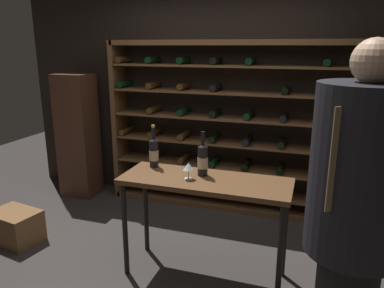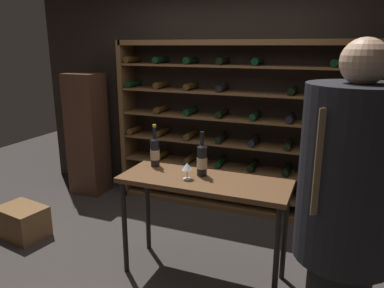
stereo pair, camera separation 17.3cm
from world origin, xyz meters
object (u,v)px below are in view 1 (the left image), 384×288
Objects in this scene: tasting_table at (205,191)px; person_host_in_suit at (356,211)px; display_cabinet at (78,136)px; wine_bottle_gold_foil at (203,159)px; wine_rack at (232,129)px; wine_bottle_amber_reserve at (154,152)px; wine_glass_stemmed_center at (188,167)px; wine_crate at (16,226)px.

tasting_table is 1.29m from person_host_in_suit.
display_cabinet is 4.25× the size of wine_bottle_gold_foil.
person_host_in_suit is 5.27× the size of wine_bottle_gold_foil.
wine_rack is 1.53× the size of person_host_in_suit.
wine_rack is 1.34m from wine_bottle_gold_foil.
wine_bottle_gold_foil is at bearing -8.74° from wine_bottle_amber_reserve.
display_cabinet reaches higher than tasting_table.
wine_bottle_amber_reserve is at bearing 153.34° from wine_glass_stemmed_center.
wine_glass_stemmed_center is at bearing 116.72° from person_host_in_suit.
tasting_table is (0.10, -1.41, -0.21)m from wine_rack.
tasting_table is 2.39m from display_cabinet.
wine_bottle_amber_reserve is (-0.51, 0.15, 0.24)m from tasting_table.
wine_rack is 8.05× the size of wine_bottle_gold_foil.
wine_glass_stemmed_center is at bearing -32.81° from display_cabinet.
wine_crate is at bearing -177.91° from tasting_table.
person_host_in_suit is at bearing -11.94° from wine_crate.
wine_crate is 2.09m from wine_bottle_gold_foil.
wine_rack reaches higher than person_host_in_suit.
wine_rack reaches higher than wine_bottle_amber_reserve.
wine_glass_stemmed_center is (0.39, -0.19, -0.03)m from wine_bottle_amber_reserve.
wine_crate is 1.68m from wine_bottle_amber_reserve.
wine_bottle_gold_foil is at bearing -87.74° from wine_rack.
tasting_table is 3.64× the size of wine_bottle_amber_reserve.
wine_glass_stemmed_center is (-1.16, 0.66, -0.09)m from person_host_in_suit.
display_cabinet reaches higher than wine_glass_stemmed_center.
wine_bottle_amber_reserve is (-1.55, 0.85, -0.06)m from person_host_in_suit.
person_host_in_suit is at bearing -34.15° from tasting_table.
person_host_in_suit reaches higher than wine_bottle_amber_reserve.
person_host_in_suit reaches higher than display_cabinet.
wine_bottle_gold_foil is at bearing 56.79° from wine_glass_stemmed_center.
person_host_in_suit is at bearing -29.47° from wine_glass_stemmed_center.
person_host_in_suit is at bearing -61.81° from wine_rack.
wine_glass_stemmed_center is (1.83, 0.02, 0.81)m from wine_crate.
wine_bottle_gold_foil is 0.47m from wine_bottle_amber_reserve.
tasting_table is at bearing 20.26° from wine_glass_stemmed_center.
wine_glass_stemmed_center is at bearing -91.09° from wine_rack.
wine_bottle_gold_foil is 0.15m from wine_glass_stemmed_center.
wine_crate is at bearing -175.57° from wine_bottle_gold_foil.
person_host_in_suit reaches higher than tasting_table.
wine_rack is 6.20× the size of wine_crate.
person_host_in_suit reaches higher than wine_glass_stemmed_center.
tasting_table is 0.25m from wine_bottle_gold_foil.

